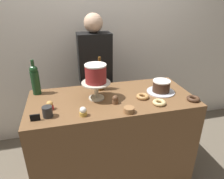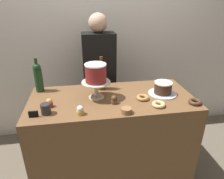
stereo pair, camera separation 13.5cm
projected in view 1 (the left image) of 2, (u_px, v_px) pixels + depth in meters
The scene contains 19 objects.
ground_plane at pixel (112, 173), 2.20m from camera, with size 12.00×12.00×0.00m, color #665B4C.
back_wall at pixel (94, 37), 2.47m from camera, with size 6.00×0.05×2.60m.
display_counter at pixel (112, 139), 2.01m from camera, with size 1.47×0.68×0.92m.
cake_stand_pedestal at pixel (96, 87), 1.76m from camera, with size 0.25×0.25×0.16m.
white_layer_cake at pixel (96, 73), 1.71m from camera, with size 0.18×0.18×0.16m.
silver_serving_platter at pixel (161, 92), 1.92m from camera, with size 0.26×0.26×0.01m.
chocolate_round_cake at pixel (161, 86), 1.90m from camera, with size 0.16×0.16×0.11m.
wine_bottle_green at pixel (35, 79), 1.84m from camera, with size 0.08×0.08×0.33m.
wine_bottle_amber at pixel (100, 76), 1.92m from camera, with size 0.08×0.08×0.33m.
cupcake_chocolate at pixel (115, 100), 1.71m from camera, with size 0.06×0.06×0.07m.
cupcake_vanilla at pixel (83, 112), 1.53m from camera, with size 0.06×0.06×0.07m.
cupcake_caramel at pixel (50, 105), 1.62m from camera, with size 0.06×0.06×0.07m.
donut_maple at pixel (143, 96), 1.81m from camera, with size 0.11×0.11×0.03m.
donut_chocolate at pixel (193, 99), 1.77m from camera, with size 0.11×0.11×0.03m.
donut_glazed at pixel (159, 103), 1.70m from camera, with size 0.11×0.11×0.03m.
cookie_stack at pixel (129, 110), 1.58m from camera, with size 0.08×0.08×0.04m.
price_sign_chalkboard at pixel (35, 118), 1.47m from camera, with size 0.07×0.01×0.05m.
coffee_cup_ceramic at pixel (47, 112), 1.51m from camera, with size 0.08×0.08×0.08m.
barista_figure at pixel (95, 82), 2.36m from camera, with size 0.36×0.22×1.60m.
Camera 1 is at (-0.39, -1.58, 1.75)m, focal length 32.50 mm.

